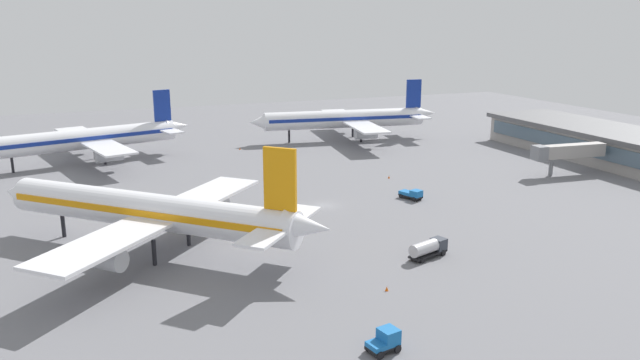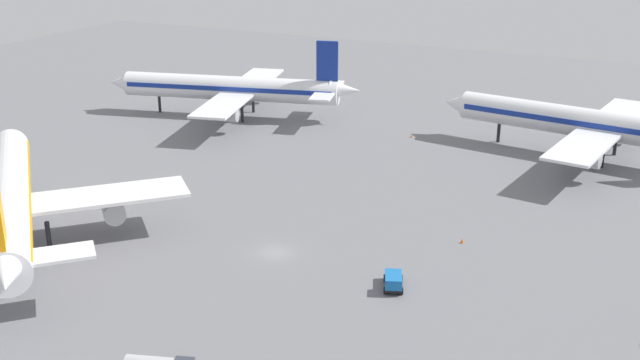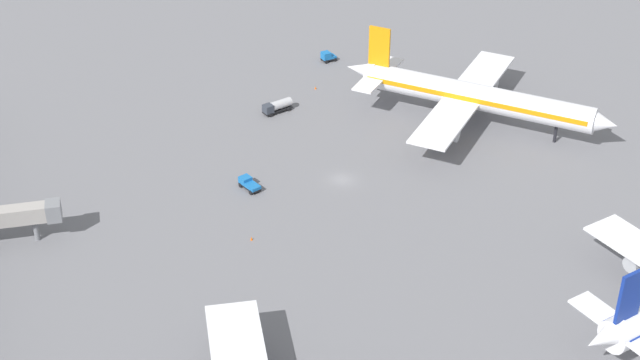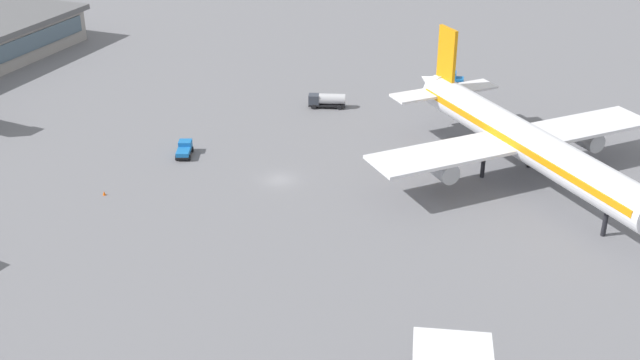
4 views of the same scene
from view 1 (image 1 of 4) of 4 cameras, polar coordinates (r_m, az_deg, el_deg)
ground at (r=110.21m, az=0.39°, el=-2.38°), size 288.00×288.00×0.00m
airplane_at_gate at (r=89.65m, az=-15.47°, el=-2.83°), size 42.95×44.02×16.85m
airplane_taxiing at (r=171.08m, az=2.52°, el=5.74°), size 43.68×54.08×16.47m
airplane_distant at (r=152.27m, az=-21.12°, el=3.61°), size 42.19×51.68×15.95m
pushback_tractor at (r=115.10m, az=8.59°, el=-1.31°), size 4.79×3.48×1.90m
baggage_tug at (r=63.42m, az=6.13°, el=-14.71°), size 2.77×3.52×2.30m
fuel_truck at (r=87.22m, az=10.09°, el=-6.29°), size 3.76×6.58×2.50m
jet_bridge at (r=141.70m, az=22.11°, el=2.49°), size 4.33×17.36×6.74m
safety_cone_near_gate at (r=159.92m, az=-7.51°, el=2.94°), size 0.44×0.44×0.60m
safety_cone_mid_apron at (r=76.55m, az=6.27°, el=-10.07°), size 0.44×0.44×0.60m
safety_cone_far_side at (r=129.97m, az=6.48°, el=0.29°), size 0.44×0.44×0.60m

